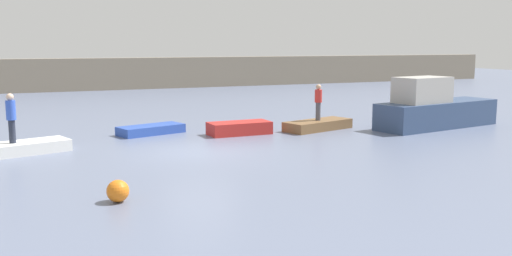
{
  "coord_description": "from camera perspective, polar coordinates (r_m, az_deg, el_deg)",
  "views": [
    {
      "loc": [
        -5.81,
        -18.68,
        3.81
      ],
      "look_at": [
        2.83,
        1.59,
        0.47
      ],
      "focal_mm": 39.2,
      "sensor_mm": 36.0,
      "label": 1
    }
  ],
  "objects": [
    {
      "name": "person_red_shirt",
      "position": [
        24.85,
        6.38,
        2.82
      ],
      "size": [
        0.32,
        0.32,
        1.6
      ],
      "color": "#4C4C56",
      "rests_on": "rowboat_brown"
    },
    {
      "name": "person_blue_shirt",
      "position": [
        20.84,
        -23.72,
        1.18
      ],
      "size": [
        0.32,
        0.32,
        1.72
      ],
      "color": "#232838",
      "rests_on": "rowboat_white"
    },
    {
      "name": "mooring_buoy",
      "position": [
        14.01,
        -13.92,
        -6.26
      ],
      "size": [
        0.55,
        0.55,
        0.55
      ],
      "primitive_type": "sphere",
      "color": "orange",
      "rests_on": "ground_plane"
    },
    {
      "name": "rowboat_blue",
      "position": [
        24.12,
        -10.67,
        -0.16
      ],
      "size": [
        2.98,
        1.9,
        0.37
      ],
      "primitive_type": "cube",
      "rotation": [
        0.0,
        0.0,
        0.3
      ],
      "color": "#2B4CAD",
      "rests_on": "ground_plane"
    },
    {
      "name": "rowboat_white",
      "position": [
        21.01,
        -23.52,
        -1.97
      ],
      "size": [
        3.9,
        2.27,
        0.41
      ],
      "primitive_type": "cube",
      "rotation": [
        0.0,
        0.0,
        0.3
      ],
      "color": "white",
      "rests_on": "ground_plane"
    },
    {
      "name": "ground_plane",
      "position": [
        19.93,
        -5.71,
        -2.44
      ],
      "size": [
        120.0,
        120.0,
        0.0
      ],
      "primitive_type": "plane",
      "color": "slate"
    },
    {
      "name": "embankment_wall",
      "position": [
        47.73,
        -16.14,
        5.29
      ],
      "size": [
        80.0,
        1.2,
        2.62
      ],
      "primitive_type": "cube",
      "color": "gray",
      "rests_on": "ground_plane"
    },
    {
      "name": "rowboat_red",
      "position": [
        23.6,
        -1.71,
        -0.01
      ],
      "size": [
        2.64,
        1.2,
        0.53
      ],
      "primitive_type": "cube",
      "rotation": [
        0.0,
        0.0,
        0.02
      ],
      "color": "red",
      "rests_on": "ground_plane"
    },
    {
      "name": "motorboat",
      "position": [
        26.66,
        17.66,
        1.88
      ],
      "size": [
        6.59,
        2.88,
        2.34
      ],
      "color": "#33476B",
      "rests_on": "ground_plane"
    },
    {
      "name": "rowboat_brown",
      "position": [
        24.98,
        6.33,
        0.3
      ],
      "size": [
        3.48,
        2.1,
        0.43
      ],
      "primitive_type": "cube",
      "rotation": [
        0.0,
        0.0,
        0.29
      ],
      "color": "brown",
      "rests_on": "ground_plane"
    }
  ]
}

